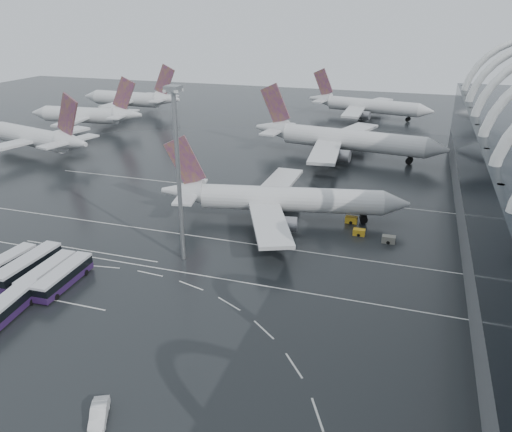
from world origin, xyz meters
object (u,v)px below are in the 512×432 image
(bus_row_near_d, at_px, (64,277))
(jet_remote_far, at_px, (133,99))
(gse_cart_belly_d, at_px, (389,239))
(jet_remote_west, at_px, (37,138))
(gse_cart_belly_e, at_px, (351,220))
(airliner_gate_b, at_px, (343,140))
(gse_cart_belly_a, at_px, (359,232))
(bus_row_far_c, at_px, (4,309))
(floodlight_mast, at_px, (177,155))
(bus_row_near_c, at_px, (47,273))
(airliner_gate_c, at_px, (366,106))
(bus_row_near_a, at_px, (3,265))
(van_curve_c, at_px, (99,414))
(bus_row_near_b, at_px, (28,266))
(jet_remote_mid, at_px, (88,115))
(airliner_main, at_px, (279,200))

(bus_row_near_d, bearing_deg, jet_remote_far, 24.05)
(gse_cart_belly_d, bearing_deg, jet_remote_far, 138.92)
(jet_remote_west, relative_size, gse_cart_belly_e, 18.51)
(airliner_gate_b, bearing_deg, gse_cart_belly_a, -70.44)
(bus_row_far_c, relative_size, floodlight_mast, 0.42)
(gse_cart_belly_a, relative_size, gse_cart_belly_d, 0.93)
(bus_row_far_c, bearing_deg, bus_row_near_c, 0.34)
(bus_row_near_c, height_order, bus_row_far_c, bus_row_far_c)
(airliner_gate_b, relative_size, jet_remote_far, 1.26)
(airliner_gate_c, distance_m, gse_cart_belly_d, 119.56)
(jet_remote_west, xyz_separation_m, gse_cart_belly_e, (97.68, -22.94, -4.50))
(bus_row_near_d, relative_size, gse_cart_belly_d, 5.01)
(bus_row_near_a, distance_m, van_curve_c, 40.75)
(airliner_gate_c, xyz_separation_m, bus_row_near_b, (-38.11, -149.85, -2.79))
(bus_row_near_b, bearing_deg, jet_remote_mid, 30.83)
(bus_row_near_b, xyz_separation_m, floodlight_mast, (21.73, 13.66, 17.18))
(airliner_main, bearing_deg, bus_row_near_b, -143.59)
(jet_remote_mid, distance_m, gse_cart_belly_d, 130.33)
(bus_row_far_c, xyz_separation_m, gse_cart_belly_d, (50.35, 42.96, -1.02))
(airliner_gate_b, height_order, jet_remote_mid, airliner_gate_b)
(bus_row_near_b, relative_size, floodlight_mast, 0.45)
(airliner_gate_b, height_order, bus_row_near_d, airliner_gate_b)
(gse_cart_belly_d, bearing_deg, airliner_main, 168.70)
(bus_row_near_b, distance_m, van_curve_c, 37.71)
(gse_cart_belly_a, bearing_deg, jet_remote_west, 163.99)
(jet_remote_mid, distance_m, bus_row_near_c, 115.32)
(bus_row_near_c, relative_size, gse_cart_belly_e, 4.90)
(floodlight_mast, bearing_deg, jet_remote_far, 124.26)
(airliner_main, relative_size, van_curve_c, 10.50)
(bus_row_near_b, xyz_separation_m, bus_row_far_c, (5.65, -11.26, -0.13))
(jet_remote_west, relative_size, jet_remote_mid, 1.03)
(bus_row_far_c, xyz_separation_m, gse_cart_belly_a, (44.57, 44.63, -1.06))
(bus_row_far_c, relative_size, gse_cart_belly_e, 5.17)
(jet_remote_far, bearing_deg, bus_row_far_c, 116.05)
(airliner_gate_c, bearing_deg, bus_row_near_b, -92.21)
(airliner_gate_c, xyz_separation_m, gse_cart_belly_e, (9.79, -110.75, -3.94))
(airliner_gate_c, relative_size, floodlight_mast, 1.71)
(gse_cart_belly_a, relative_size, gse_cart_belly_e, 0.94)
(bus_row_near_a, bearing_deg, gse_cart_belly_e, -49.00)
(airliner_gate_b, relative_size, jet_remote_west, 1.28)
(jet_remote_mid, distance_m, bus_row_far_c, 125.04)
(airliner_gate_c, relative_size, gse_cart_belly_e, 20.85)
(bus_row_near_c, bearing_deg, jet_remote_far, 24.05)
(bus_row_far_c, bearing_deg, jet_remote_mid, 23.12)
(airliner_main, bearing_deg, bus_row_near_d, -135.65)
(airliner_gate_c, bearing_deg, bus_row_near_a, -93.68)
(bus_row_near_c, bearing_deg, van_curve_c, -133.49)
(airliner_gate_b, relative_size, bus_row_near_a, 4.69)
(jet_remote_west, bearing_deg, bus_row_near_b, 142.94)
(jet_remote_mid, distance_m, bus_row_near_d, 117.18)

